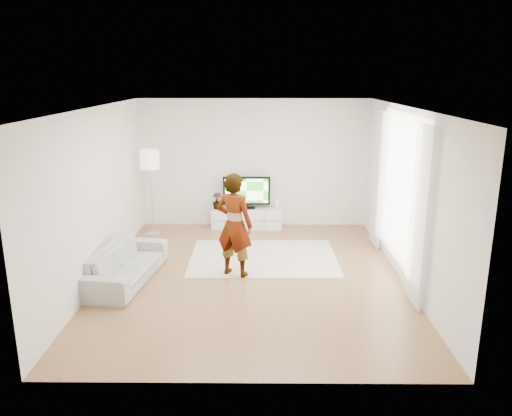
{
  "coord_description": "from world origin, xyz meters",
  "views": [
    {
      "loc": [
        0.14,
        -7.81,
        3.31
      ],
      "look_at": [
        0.07,
        0.4,
        1.09
      ],
      "focal_mm": 35.0,
      "sensor_mm": 36.0,
      "label": 1
    }
  ],
  "objects_px": {
    "sofa": "(126,264)",
    "floor_lamp": "(150,163)",
    "television": "(247,191)",
    "media_console": "(247,218)",
    "rug": "(263,257)",
    "player": "(234,225)"
  },
  "relations": [
    {
      "from": "rug",
      "to": "floor_lamp",
      "type": "bearing_deg",
      "value": 148.91
    },
    {
      "from": "rug",
      "to": "television",
      "type": "bearing_deg",
      "value": 100.69
    },
    {
      "from": "television",
      "to": "rug",
      "type": "bearing_deg",
      "value": -79.31
    },
    {
      "from": "television",
      "to": "floor_lamp",
      "type": "xyz_separation_m",
      "value": [
        -1.97,
        -0.5,
        0.71
      ]
    },
    {
      "from": "sofa",
      "to": "rug",
      "type": "bearing_deg",
      "value": -57.16
    },
    {
      "from": "rug",
      "to": "sofa",
      "type": "relative_size",
      "value": 1.34
    },
    {
      "from": "sofa",
      "to": "floor_lamp",
      "type": "xyz_separation_m",
      "value": [
        -0.07,
        2.47,
        1.24
      ]
    },
    {
      "from": "media_console",
      "to": "television",
      "type": "relative_size",
      "value": 1.49
    },
    {
      "from": "floor_lamp",
      "to": "media_console",
      "type": "bearing_deg",
      "value": 13.49
    },
    {
      "from": "rug",
      "to": "player",
      "type": "bearing_deg",
      "value": -120.72
    },
    {
      "from": "media_console",
      "to": "television",
      "type": "bearing_deg",
      "value": 90.0
    },
    {
      "from": "rug",
      "to": "floor_lamp",
      "type": "xyz_separation_m",
      "value": [
        -2.33,
        1.41,
        1.52
      ]
    },
    {
      "from": "rug",
      "to": "floor_lamp",
      "type": "distance_m",
      "value": 3.12
    },
    {
      "from": "media_console",
      "to": "rug",
      "type": "relative_size",
      "value": 0.57
    },
    {
      "from": "television",
      "to": "player",
      "type": "distance_m",
      "value": 2.73
    },
    {
      "from": "television",
      "to": "floor_lamp",
      "type": "distance_m",
      "value": 2.16
    },
    {
      "from": "television",
      "to": "player",
      "type": "xyz_separation_m",
      "value": [
        -0.13,
        -2.73,
        0.07
      ]
    },
    {
      "from": "media_console",
      "to": "television",
      "type": "height_order",
      "value": "television"
    },
    {
      "from": "sofa",
      "to": "media_console",
      "type": "bearing_deg",
      "value": -25.23
    },
    {
      "from": "television",
      "to": "floor_lamp",
      "type": "height_order",
      "value": "floor_lamp"
    },
    {
      "from": "media_console",
      "to": "rug",
      "type": "height_order",
      "value": "media_console"
    },
    {
      "from": "media_console",
      "to": "floor_lamp",
      "type": "distance_m",
      "value": 2.42
    }
  ]
}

